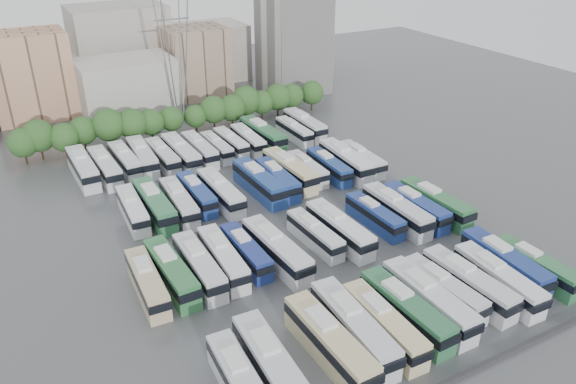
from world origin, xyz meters
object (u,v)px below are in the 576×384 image
bus_r0_s6 (384,324)px  bus_r2_s11 (329,166)px  bus_r0_s8 (428,300)px  bus_r1_s5 (277,250)px  bus_r1_s1 (171,272)px  bus_r3_s13 (305,125)px  bus_r0_s5 (353,327)px  bus_r3_s4 (163,156)px  bus_r2_s8 (277,179)px  bus_r1_s12 (415,207)px  bus_r3_s12 (294,131)px  bus_r1_s3 (223,258)px  bus_r2_s1 (133,209)px  apartment_tower (294,37)px  bus_r3_s9 (248,140)px  bus_r1_s13 (436,203)px  bus_r2_s5 (221,192)px  bus_r3_s8 (231,143)px  bus_r1_s8 (339,229)px  bus_r2_s3 (179,202)px  bus_r1_s7 (315,234)px  bus_r0_s2 (272,368)px  bus_r2_s4 (197,194)px  bus_r1_s2 (199,266)px  bus_r0_s12 (505,263)px  bus_r2_s9 (290,170)px  bus_r1_s10 (375,215)px  bus_r0_s1 (241,384)px  bus_r2_s13 (361,159)px  bus_r3_s2 (125,160)px  bus_r2_s10 (307,169)px  bus_r3_s6 (200,149)px  bus_r3_s5 (181,153)px  bus_r0_s13 (536,266)px  bus_r0_s10 (468,283)px  bus_r1_s11 (396,210)px  bus_r3_s0 (83,168)px  bus_r2_s7 (259,182)px  bus_r3_s3 (142,157)px  bus_r3_s7 (217,147)px  bus_r1_s0 (147,282)px  bus_r0_s7 (406,310)px  bus_r2_s12 (345,161)px  bus_r0_s9 (443,289)px  bus_r2_s2 (155,205)px

bus_r0_s6 → bus_r2_s11: (16.62, 36.66, -0.14)m
bus_r0_s8 → bus_r1_s5: bus_r1_s5 is taller
bus_r1_s1 → bus_r3_s13: (39.45, 35.71, 0.05)m
bus_r0_s5 → bus_r3_s4: bearing=96.6°
bus_r0_s6 → bus_r2_s8: 36.93m
bus_r1_s12 → bus_r3_s12: (-0.17, 35.70, -0.18)m
bus_r1_s3 → bus_r2_s1: 19.22m
apartment_tower → bus_r0_s8: (-28.93, -82.04, -10.94)m
bus_r0_s8 → bus_r3_s9: bus_r0_s8 is taller
bus_r1_s13 → bus_r2_s5: 32.26m
bus_r1_s5 → bus_r3_s8: bearing=72.2°
bus_r0_s5 → bus_r1_s8: bearing=63.5°
bus_r1_s12 → bus_r2_s3: 34.72m
bus_r1_s7 → apartment_tower: bearing=60.6°
bus_r1_s5 → bus_r1_s12: (23.19, 0.60, -0.18)m
bus_r0_s2 → bus_r1_s13: bearing=28.7°
apartment_tower → bus_r3_s4: size_ratio=2.12×
bus_r1_s8 → bus_r2_s4: 23.58m
bus_r1_s2 → bus_r3_s13: (36.05, 36.12, 0.08)m
bus_r0_s12 → bus_r1_s1: (-36.45, 17.96, -0.03)m
bus_r1_s2 → bus_r2_s9: 29.57m
bus_r0_s2 → bus_r1_s10: bus_r0_s2 is taller
bus_r0_s1 → bus_r1_s5: bus_r1_s5 is taller
bus_r1_s5 → bus_r2_s11: 27.42m
bus_r2_s13 → bus_r3_s2: bearing=154.3°
bus_r2_s10 → bus_r3_s4: bus_r3_s4 is taller
bus_r0_s2 → bus_r0_s12: 33.15m
apartment_tower → bus_r3_s6: bearing=-140.9°
bus_r3_s5 → bus_r3_s8: bus_r3_s5 is taller
bus_r1_s3 → bus_r0_s13: bearing=-28.8°
bus_r1_s5 → bus_r1_s10: 16.71m
bus_r0_s10 → bus_r1_s1: size_ratio=1.01×
bus_r0_s1 → bus_r3_s6: (16.57, 54.12, 0.05)m
bus_r0_s13 → bus_r1_s10: 21.99m
bus_r0_s1 → bus_r3_s8: size_ratio=1.09×
bus_r1_s11 → bus_r1_s8: bearing=-178.2°
bus_r0_s2 → bus_r1_s10: 32.92m
bus_r1_s11 → bus_r3_s12: bearing=84.8°
bus_r3_s2 → bus_r3_s0: bearing=178.5°
bus_r2_s7 → bus_r2_s5: bearing=179.0°
bus_r3_s3 → bus_r3_s7: bearing=-3.8°
bus_r0_s5 → bus_r2_s11: (19.80, 35.70, -0.32)m
bus_r0_s6 → bus_r1_s0: bus_r0_s6 is taller
bus_r0_s7 → bus_r2_s3: (-13.30, 35.73, -0.09)m
bus_r1_s5 → bus_r0_s1: bearing=-129.1°
bus_r3_s12 → bus_r0_s12: bearing=-90.2°
bus_r0_s10 → bus_r2_s12: 36.50m
bus_r0_s9 → bus_r2_s2: bearing=120.2°
bus_r1_s13 → bus_r3_s3: size_ratio=0.98×
bus_r0_s10 → bus_r1_s0: (-32.61, 18.35, -0.14)m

